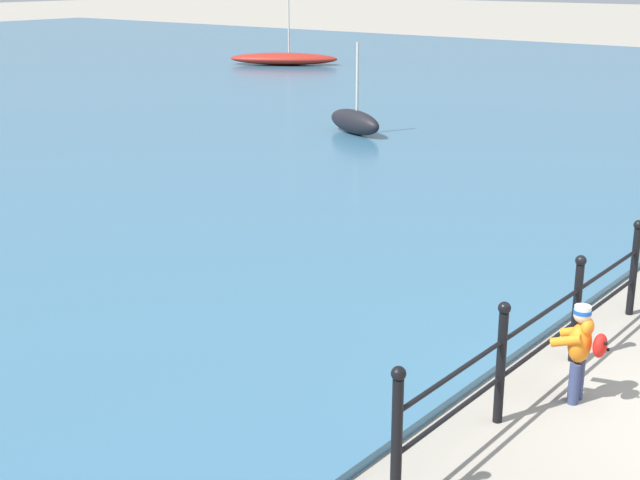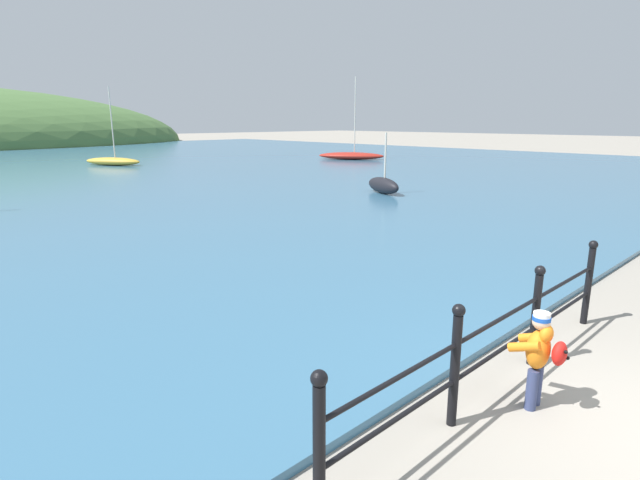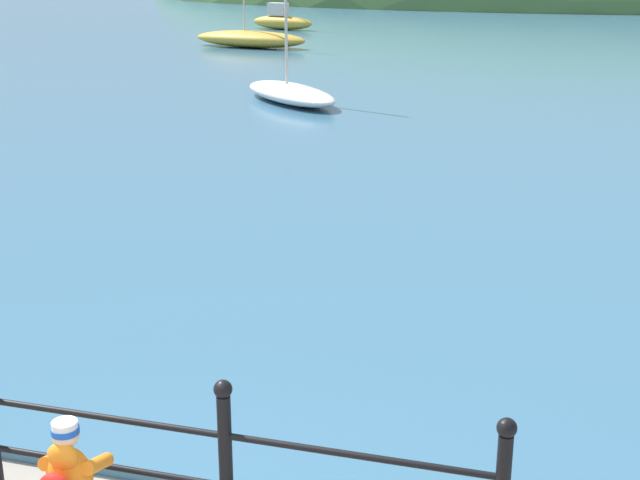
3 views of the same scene
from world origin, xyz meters
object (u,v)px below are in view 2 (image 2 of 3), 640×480
boat_far_left (383,185)px  boat_twin_mast (113,161)px  boat_white_sailboat (351,156)px  child_in_coat (540,351)px

boat_far_left → boat_twin_mast: boat_twin_mast is taller
boat_far_left → boat_white_sailboat: bearing=46.5°
child_in_coat → boat_far_left: bearing=44.9°
child_in_coat → boat_far_left: 14.39m
boat_twin_mast → boat_white_sailboat: (14.12, -6.98, 0.00)m
boat_twin_mast → child_in_coat: bearing=-104.7°
child_in_coat → boat_white_sailboat: (21.85, 22.47, -0.24)m
child_in_coat → boat_white_sailboat: size_ratio=0.18×
boat_far_left → boat_white_sailboat: boat_white_sailboat is taller
boat_far_left → boat_twin_mast: 19.44m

